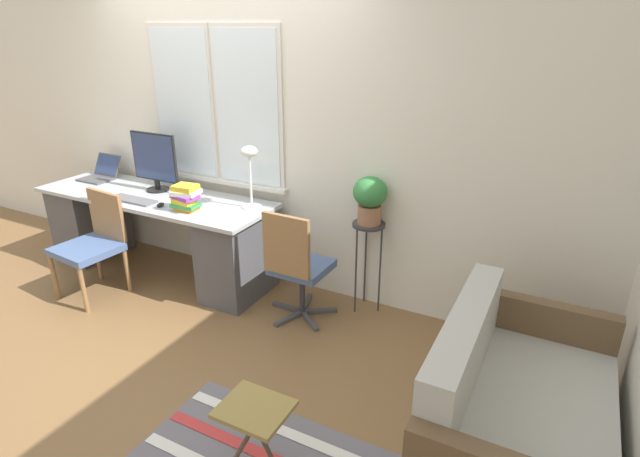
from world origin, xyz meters
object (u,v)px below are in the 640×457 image
Objects in this scene: desk_lamp at (250,162)px; desk_chair_wooden at (93,242)px; laptop at (100,174)px; couch_loveseat at (512,418)px; folding_stool at (255,416)px; potted_plant at (370,197)px; mouse at (160,205)px; monitor at (155,161)px; office_chair_swivel at (297,265)px; book_stack at (185,197)px; keyboard at (133,200)px; plant_stand at (368,236)px.

desk_lamp is 1.46m from desk_chair_wooden.
laptop is 0.93m from desk_chair_wooden.
folding_stool is (-1.09, -0.66, 0.09)m from couch_loveseat.
desk_lamp reaches higher than potted_plant.
desk_lamp is at bearing 26.62° from mouse.
monitor is at bearing -175.38° from potted_plant.
office_chair_swivel is (2.28, -0.24, -0.33)m from laptop.
book_stack reaches higher than couch_loveseat.
monitor reaches higher than folding_stool.
keyboard is 1.08m from desk_lamp.
desk_chair_wooden reaches higher than folding_stool.
desk_chair_wooden reaches higher than keyboard.
monitor is 1.98m from plant_stand.
desk_lamp is at bearing -22.18° from office_chair_swivel.
laptop reaches higher than desk_chair_wooden.
desk_chair_wooden reaches higher than mouse.
laptop is 0.44× the size of plant_stand.
plant_stand is at bearing 94.51° from folding_stool.
office_chair_swivel is at bearing 111.99° from folding_stool.
desk_chair_wooden is (-0.72, -0.35, -0.39)m from book_stack.
mouse is at bearing -163.54° from potted_plant.
mouse is at bearing -0.39° from keyboard.
laptop is at bearing 167.67° from book_stack.
potted_plant reaches higher than laptop.
book_stack is (0.57, -0.28, -0.16)m from monitor.
laptop is 4.50× the size of mouse.
couch_loveseat is (3.14, -0.58, -0.47)m from keyboard.
folding_stool is (0.54, -1.33, -0.09)m from office_chair_swivel.
couch_loveseat is at bearing -13.40° from book_stack.
desk_chair_wooden is at bearing -47.08° from laptop.
desk_chair_wooden is at bearing -154.03° from book_stack.
desk_chair_wooden reaches higher than plant_stand.
keyboard reaches higher than folding_stool.
plant_stand is 0.31m from potted_plant.
potted_plant reaches higher than mouse.
office_chair_swivel is (1.20, 0.09, -0.30)m from mouse.
plant_stand is at bearing 17.63° from book_stack.
desk_lamp reaches higher than desk_chair_wooden.
laptop is at bearing 157.02° from keyboard.
desk_lamp is 0.37× the size of couch_loveseat.
keyboard is 1.98m from potted_plant.
plant_stand is (0.40, 0.38, 0.17)m from office_chair_swivel.
desk_chair_wooden is at bearing 157.34° from folding_stool.
desk_chair_wooden is 1.16× the size of plant_stand.
plant_stand is 1.74m from folding_stool.
mouse is 2.93m from couch_loveseat.
mouse is 2.17m from folding_stool.
laptop is 0.73× the size of keyboard.
desk_lamp is at bearing 124.65° from folding_stool.
keyboard is at bearing 179.61° from mouse.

